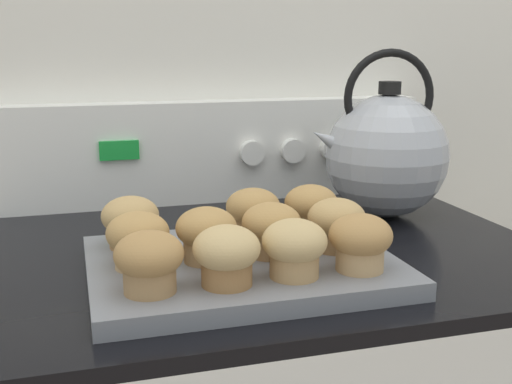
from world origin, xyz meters
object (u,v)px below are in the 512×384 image
object	(u,v)px
muffin_r1_c2	(271,228)
muffin_r1_c1	(206,233)
muffin_r0_c3	(360,241)
muffin_r1_c3	(336,223)
muffin_r1_c0	(138,239)
tea_kettle	(386,154)
muffin_r0_c1	(227,254)
muffin_r2_c3	(311,207)
muffin_r0_c0	(149,261)
muffin_r2_c0	(130,221)
muffin_pan	(241,266)
muffin_r0_c2	(294,247)
muffin_r2_c2	(253,211)

from	to	relation	value
muffin_r1_c2	muffin_r1_c1	bearing A→B (deg)	179.59
muffin_r0_c3	muffin_r1_c3	world-z (taller)	same
muffin_r1_c0	tea_kettle	size ratio (longest dim) A/B	0.27
muffin_r0_c1	muffin_r1_c1	distance (m)	0.08
muffin_r2_c3	muffin_r0_c0	bearing A→B (deg)	-146.40
muffin_r0_c1	muffin_r1_c0	distance (m)	0.12
muffin_r0_c1	muffin_r1_c3	world-z (taller)	same
muffin_r1_c0	muffin_r1_c3	distance (m)	0.25
muffin_r1_c1	muffin_r2_c0	size ratio (longest dim) A/B	1.00
muffin_pan	muffin_r0_c3	bearing A→B (deg)	-33.76
muffin_r0_c1	muffin_r0_c3	size ratio (longest dim) A/B	1.00
muffin_r0_c3	muffin_r2_c0	world-z (taller)	same
muffin_r0_c3	muffin_r1_c3	distance (m)	0.08
muffin_pan	muffin_r0_c3	xyz separation A→B (m)	(0.12, -0.08, 0.05)
muffin_pan	muffin_r1_c3	distance (m)	0.13
tea_kettle	muffin_r2_c0	bearing A→B (deg)	-163.77
muffin_r0_c2	muffin_r1_c2	distance (m)	0.08
tea_kettle	muffin_r0_c0	bearing A→B (deg)	-145.78
muffin_r0_c3	muffin_r1_c1	distance (m)	0.18
muffin_r0_c1	muffin_r1_c0	size ratio (longest dim) A/B	1.00
muffin_r0_c0	muffin_r0_c3	bearing A→B (deg)	0.14
muffin_r0_c1	muffin_r1_c3	distance (m)	0.18
muffin_pan	muffin_r0_c2	xyz separation A→B (m)	(0.04, -0.08, 0.05)
muffin_r0_c3	muffin_r1_c0	world-z (taller)	same
muffin_r1_c2	tea_kettle	bearing A→B (deg)	38.33
muffin_r2_c0	muffin_r2_c3	distance (m)	0.24
muffin_r1_c2	muffin_r2_c0	xyz separation A→B (m)	(-0.16, 0.08, 0.00)
muffin_r1_c2	muffin_r2_c3	distance (m)	0.12
tea_kettle	muffin_r0_c1	bearing A→B (deg)	-139.45
muffin_r0_c2	muffin_r1_c3	world-z (taller)	same
muffin_r0_c1	muffin_r0_c3	distance (m)	0.16
muffin_pan	muffin_r2_c3	world-z (taller)	muffin_r2_c3
muffin_r2_c0	tea_kettle	size ratio (longest dim) A/B	0.27
muffin_r0_c2	muffin_r0_c3	xyz separation A→B (m)	(0.08, -0.00, 0.00)
muffin_r1_c1	muffin_r1_c3	size ratio (longest dim) A/B	1.00
muffin_pan	muffin_r2_c0	distance (m)	0.15
muffin_r1_c0	tea_kettle	xyz separation A→B (m)	(0.42, 0.20, 0.05)
muffin_r0_c1	muffin_r0_c3	world-z (taller)	same
muffin_r1_c0	muffin_r2_c2	xyz separation A→B (m)	(0.16, 0.08, 0.00)
muffin_r0_c0	muffin_r2_c3	distance (m)	0.29
muffin_r2_c3	muffin_r1_c1	bearing A→B (deg)	-153.84
muffin_r1_c1	muffin_r0_c1	bearing A→B (deg)	-86.73
muffin_r1_c2	muffin_r1_c3	xyz separation A→B (m)	(0.09, -0.00, 0.00)
muffin_r1_c3	muffin_r2_c0	bearing A→B (deg)	161.51
muffin_r1_c0	muffin_r0_c2	bearing A→B (deg)	-26.06
muffin_r2_c2	muffin_r1_c3	bearing A→B (deg)	-44.72
muffin_r0_c1	muffin_r0_c3	xyz separation A→B (m)	(0.16, 0.00, 0.00)
muffin_r0_c1	muffin_r1_c1	bearing A→B (deg)	93.27
muffin_r0_c1	muffin_r0_c2	size ratio (longest dim) A/B	1.00
muffin_pan	muffin_r0_c3	world-z (taller)	muffin_r0_c3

